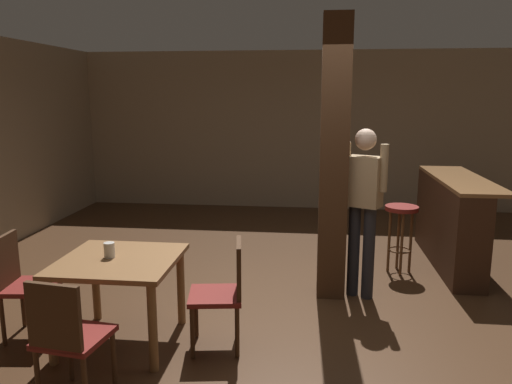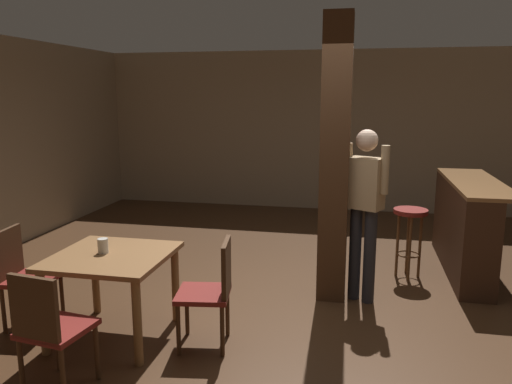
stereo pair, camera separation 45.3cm
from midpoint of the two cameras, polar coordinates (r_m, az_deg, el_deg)
The scene contains 11 objects.
ground_plane at distance 4.95m, azimuth 1.24°, elevation -13.31°, with size 10.80×10.80×0.00m, color #422816.
wall_back at distance 9.02m, azimuth 3.96°, elevation 7.00°, with size 8.00×0.10×2.80m, color gray.
pillar at distance 4.96m, azimuth 6.33°, elevation 3.56°, with size 0.28×0.28×2.80m, color #422816.
dining_table at distance 4.34m, azimuth -18.29°, elevation -8.78°, with size 0.94×0.94×0.74m.
chair_south at distance 3.68m, azimuth -24.25°, elevation -14.69°, with size 0.47×0.47×0.89m.
chair_west at distance 4.79m, azimuth -27.75°, elevation -8.96°, with size 0.46×0.46×0.89m.
chair_east at distance 4.11m, azimuth -6.82°, elevation -10.99°, with size 0.48×0.48×0.89m.
napkin_cup at distance 4.33m, azimuth -19.35°, elevation -6.32°, with size 0.09×0.09×0.12m, color beige.
standing_person at distance 5.02m, azimuth 9.65°, elevation -1.05°, with size 0.45×0.33×1.72m.
bar_counter at distance 6.39m, azimuth 19.36°, elevation -3.11°, with size 0.56×2.00×1.07m.
bar_stool_near at distance 5.91m, azimuth 14.16°, elevation -3.39°, with size 0.38×0.38×0.79m.
Camera 1 is at (0.19, -4.52, 2.05)m, focal length 35.00 mm.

